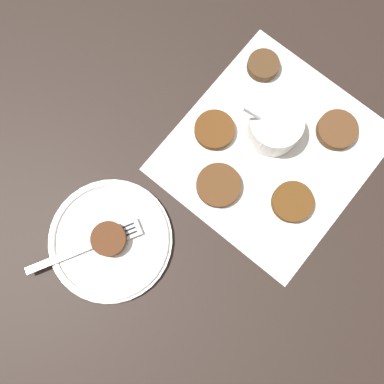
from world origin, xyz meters
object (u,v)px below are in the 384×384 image
(sauce_bowl, at_px, (274,125))
(fork, at_px, (95,242))
(serving_plate, at_px, (109,239))
(fritter_on_plate, at_px, (108,238))

(sauce_bowl, relative_size, fork, 0.57)
(serving_plate, distance_m, fritter_on_plate, 0.02)
(serving_plate, bearing_deg, sauce_bowl, 161.40)
(sauce_bowl, relative_size, fritter_on_plate, 1.77)
(sauce_bowl, bearing_deg, fritter_on_plate, -18.60)
(serving_plate, bearing_deg, fork, -37.97)
(fritter_on_plate, bearing_deg, serving_plate, -19.86)
(sauce_bowl, distance_m, fritter_on_plate, 0.34)
(sauce_bowl, xyz_separation_m, fork, (0.34, -0.12, -0.01))
(sauce_bowl, bearing_deg, serving_plate, -18.60)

